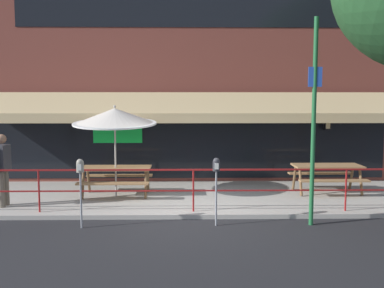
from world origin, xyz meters
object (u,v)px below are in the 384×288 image
(picnic_table_left, at_px, (116,173))
(pedestrian_walking, at_px, (3,166))
(street_sign_pole, at_px, (314,120))
(parking_meter_far, at_px, (216,171))
(picnic_table_centre, at_px, (327,171))
(patio_umbrella_left, at_px, (115,117))
(parking_meter_near, at_px, (80,172))

(picnic_table_left, relative_size, pedestrian_walking, 1.05)
(pedestrian_walking, bearing_deg, street_sign_pole, -10.75)
(parking_meter_far, bearing_deg, street_sign_pole, 0.90)
(picnic_table_left, xyz_separation_m, picnic_table_centre, (5.65, 0.28, 0.00))
(picnic_table_left, relative_size, street_sign_pole, 0.42)
(patio_umbrella_left, bearing_deg, picnic_table_centre, 3.48)
(pedestrian_walking, relative_size, street_sign_pole, 0.40)
(patio_umbrella_left, height_order, parking_meter_far, patio_umbrella_left)
(picnic_table_centre, xyz_separation_m, parking_meter_near, (-5.96, -2.81, 0.44))
(patio_umbrella_left, height_order, street_sign_pole, street_sign_pole)
(parking_meter_near, height_order, street_sign_pole, street_sign_pole)
(picnic_table_left, distance_m, parking_meter_far, 3.47)
(street_sign_pole, bearing_deg, picnic_table_left, 151.66)
(pedestrian_walking, bearing_deg, parking_meter_near, -33.84)
(picnic_table_left, bearing_deg, patio_umbrella_left, -90.00)
(pedestrian_walking, relative_size, parking_meter_near, 1.20)
(parking_meter_near, bearing_deg, picnic_table_centre, 25.25)
(picnic_table_centre, distance_m, parking_meter_near, 6.60)
(picnic_table_left, relative_size, parking_meter_near, 1.27)
(picnic_table_centre, relative_size, pedestrian_walking, 1.05)
(parking_meter_far, bearing_deg, patio_umbrella_left, 136.04)
(patio_umbrella_left, bearing_deg, street_sign_pole, -27.67)
(parking_meter_near, bearing_deg, picnic_table_left, 82.99)
(picnic_table_left, relative_size, patio_umbrella_left, 0.75)
(street_sign_pole, bearing_deg, parking_meter_near, -178.29)
(parking_meter_far, bearing_deg, picnic_table_centre, 40.13)
(picnic_table_left, height_order, patio_umbrella_left, patio_umbrella_left)
(picnic_table_left, xyz_separation_m, patio_umbrella_left, (0.00, -0.07, 1.47))
(pedestrian_walking, xyz_separation_m, parking_meter_far, (4.92, -1.34, 0.09))
(picnic_table_centre, distance_m, patio_umbrella_left, 5.85)
(patio_umbrella_left, distance_m, pedestrian_walking, 2.91)
(parking_meter_near, height_order, parking_meter_far, same)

